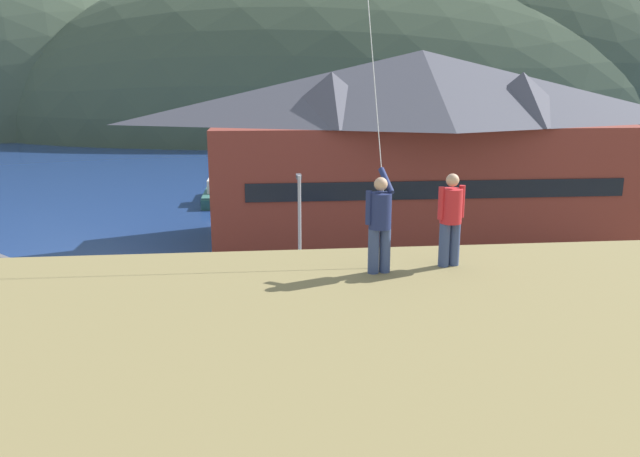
# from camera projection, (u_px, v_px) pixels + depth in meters

# --- Properties ---
(ground_plane) EXTENTS (600.00, 600.00, 0.00)m
(ground_plane) POSITION_uv_depth(u_px,v_px,m) (305.00, 412.00, 20.74)
(ground_plane) COLOR #66604C
(parking_lot_pad) EXTENTS (40.00, 20.00, 0.10)m
(parking_lot_pad) POSITION_uv_depth(u_px,v_px,m) (296.00, 348.00, 25.56)
(parking_lot_pad) COLOR slate
(parking_lot_pad) RESTS_ON ground
(bay_water) EXTENTS (360.00, 84.00, 0.03)m
(bay_water) POSITION_uv_depth(u_px,v_px,m) (268.00, 165.00, 78.71)
(bay_water) COLOR navy
(bay_water) RESTS_ON ground
(far_hill_east_peak) EXTENTS (147.53, 75.00, 69.12)m
(far_hill_east_peak) POSITION_uv_depth(u_px,v_px,m) (356.00, 130.00, 131.13)
(far_hill_east_peak) COLOR #3D4C38
(far_hill_east_peak) RESTS_ON ground
(far_hill_center_saddle) EXTENTS (109.47, 54.04, 74.62)m
(far_hill_center_saddle) POSITION_uv_depth(u_px,v_px,m) (479.00, 131.00, 129.96)
(far_hill_center_saddle) COLOR #3D4C38
(far_hill_center_saddle) RESTS_ON ground
(harbor_lodge) EXTENTS (28.90, 11.73, 12.65)m
(harbor_lodge) POSITION_uv_depth(u_px,v_px,m) (419.00, 142.00, 41.27)
(harbor_lodge) COLOR brown
(harbor_lodge) RESTS_ON ground
(wharf_dock) EXTENTS (3.20, 12.99, 0.70)m
(wharf_dock) POSITION_uv_depth(u_px,v_px,m) (260.00, 202.00, 54.07)
(wharf_dock) COLOR #70604C
(wharf_dock) RESTS_ON ground
(moored_boat_wharfside) EXTENTS (2.63, 8.02, 2.16)m
(moored_boat_wharfside) POSITION_uv_depth(u_px,v_px,m) (219.00, 194.00, 55.60)
(moored_boat_wharfside) COLOR #23564C
(moored_boat_wharfside) RESTS_ON ground
(moored_boat_outer_mooring) EXTENTS (2.23, 5.70, 2.16)m
(moored_boat_outer_mooring) POSITION_uv_depth(u_px,v_px,m) (294.00, 190.00, 57.77)
(moored_boat_outer_mooring) COLOR #23564C
(moored_boat_outer_mooring) RESTS_ON ground
(parked_car_back_row_right) EXTENTS (4.23, 2.11, 1.82)m
(parked_car_back_row_right) POSITION_uv_depth(u_px,v_px,m) (121.00, 314.00, 26.42)
(parked_car_back_row_right) COLOR navy
(parked_car_back_row_right) RESTS_ON parking_lot_pad
(parked_car_front_row_silver) EXTENTS (4.26, 2.16, 1.82)m
(parked_car_front_row_silver) POSITION_uv_depth(u_px,v_px,m) (36.00, 378.00, 20.81)
(parked_car_front_row_silver) COLOR silver
(parked_car_front_row_silver) RESTS_ON parking_lot_pad
(parked_car_mid_row_center) EXTENTS (4.33, 2.31, 1.82)m
(parked_car_mid_row_center) POSITION_uv_depth(u_px,v_px,m) (610.00, 359.00, 22.24)
(parked_car_mid_row_center) COLOR silver
(parked_car_mid_row_center) RESTS_ON parking_lot_pad
(parked_car_lone_by_shed) EXTENTS (4.25, 2.16, 1.82)m
(parked_car_lone_by_shed) POSITION_uv_depth(u_px,v_px,m) (622.00, 291.00, 29.34)
(parked_car_lone_by_shed) COLOR #B28923
(parked_car_lone_by_shed) RESTS_ON parking_lot_pad
(parked_car_corner_spot) EXTENTS (4.34, 2.34, 1.82)m
(parked_car_corner_spot) POSITION_uv_depth(u_px,v_px,m) (361.00, 315.00, 26.29)
(parked_car_corner_spot) COLOR navy
(parked_car_corner_spot) RESTS_ON parking_lot_pad
(parked_car_mid_row_near) EXTENTS (4.25, 2.15, 1.82)m
(parked_car_mid_row_near) POSITION_uv_depth(u_px,v_px,m) (367.00, 368.00, 21.54)
(parked_car_mid_row_near) COLOR #9EA3A8
(parked_car_mid_row_near) RESTS_ON parking_lot_pad
(parked_car_back_row_left) EXTENTS (4.25, 2.16, 1.82)m
(parked_car_back_row_left) POSITION_uv_depth(u_px,v_px,m) (490.00, 301.00, 28.00)
(parked_car_back_row_left) COLOR #236633
(parked_car_back_row_left) RESTS_ON parking_lot_pad
(parking_light_pole) EXTENTS (0.24, 0.78, 6.27)m
(parking_light_pole) POSITION_uv_depth(u_px,v_px,m) (300.00, 228.00, 30.11)
(parking_light_pole) COLOR #ADADB2
(parking_light_pole) RESTS_ON parking_lot_pad
(person_kite_flyer) EXTENTS (0.52, 0.69, 1.86)m
(person_kite_flyer) POSITION_uv_depth(u_px,v_px,m) (380.00, 221.00, 10.97)
(person_kite_flyer) COLOR #384770
(person_kite_flyer) RESTS_ON grassy_hill_foreground
(person_companion) EXTENTS (0.53, 0.40, 1.74)m
(person_companion) POSITION_uv_depth(u_px,v_px,m) (451.00, 217.00, 11.38)
(person_companion) COLOR #384770
(person_companion) RESTS_ON grassy_hill_foreground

